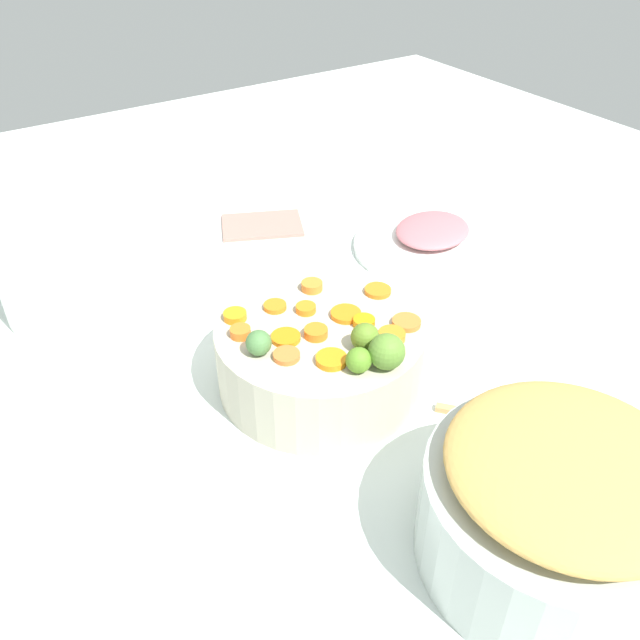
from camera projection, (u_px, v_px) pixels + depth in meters
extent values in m
cube|color=silver|center=(303.00, 395.00, 0.87)|extent=(2.40, 2.40, 0.02)
cylinder|color=#B8B29B|center=(320.00, 355.00, 0.85)|extent=(0.26, 0.26, 0.09)
cylinder|color=#B1BCB6|center=(553.00, 519.00, 0.63)|extent=(0.26, 0.26, 0.11)
ellipsoid|color=tan|center=(571.00, 466.00, 0.59)|extent=(0.23, 0.23, 0.04)
cylinder|color=orange|center=(344.00, 312.00, 0.84)|extent=(0.05, 0.05, 0.01)
cylinder|color=orange|center=(364.00, 322.00, 0.82)|extent=(0.04, 0.04, 0.01)
cylinder|color=orange|center=(406.00, 322.00, 0.82)|extent=(0.05, 0.05, 0.01)
cylinder|color=orange|center=(312.00, 286.00, 0.89)|extent=(0.03, 0.03, 0.01)
cylinder|color=orange|center=(392.00, 336.00, 0.80)|extent=(0.04, 0.04, 0.01)
cylinder|color=orange|center=(306.00, 309.00, 0.85)|extent=(0.04, 0.04, 0.01)
cylinder|color=orange|center=(277.00, 306.00, 0.85)|extent=(0.04, 0.04, 0.01)
cylinder|color=orange|center=(316.00, 332.00, 0.80)|extent=(0.03, 0.03, 0.01)
cylinder|color=orange|center=(329.00, 360.00, 0.76)|extent=(0.05, 0.05, 0.01)
cylinder|color=orange|center=(240.00, 332.00, 0.80)|extent=(0.03, 0.03, 0.01)
cylinder|color=orange|center=(378.00, 291.00, 0.88)|extent=(0.04, 0.04, 0.01)
cylinder|color=orange|center=(235.00, 316.00, 0.83)|extent=(0.04, 0.04, 0.01)
cylinder|color=orange|center=(287.00, 338.00, 0.80)|extent=(0.05, 0.05, 0.01)
cylinder|color=orange|center=(287.00, 356.00, 0.77)|extent=(0.04, 0.04, 0.01)
sphere|color=#57842E|center=(387.00, 352.00, 0.75)|extent=(0.04, 0.04, 0.04)
sphere|color=#49783F|center=(259.00, 343.00, 0.77)|extent=(0.03, 0.03, 0.03)
sphere|color=#5A7E26|center=(365.00, 337.00, 0.78)|extent=(0.03, 0.03, 0.03)
sphere|color=#558825|center=(359.00, 360.00, 0.74)|extent=(0.03, 0.03, 0.03)
cube|color=tan|center=(542.00, 427.00, 0.80)|extent=(0.18, 0.20, 0.01)
cylinder|color=white|center=(89.00, 270.00, 1.00)|extent=(0.26, 0.26, 0.11)
cylinder|color=white|center=(430.00, 247.00, 1.16)|extent=(0.27, 0.27, 0.01)
ellipsoid|color=#BB6870|center=(433.00, 230.00, 1.17)|extent=(0.18, 0.17, 0.02)
cube|color=#B37569|center=(262.00, 225.00, 1.23)|extent=(0.18, 0.15, 0.01)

